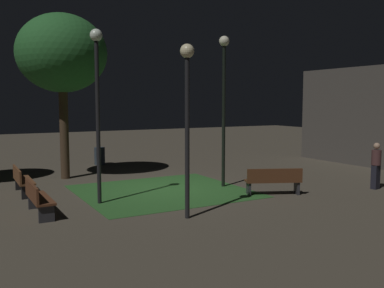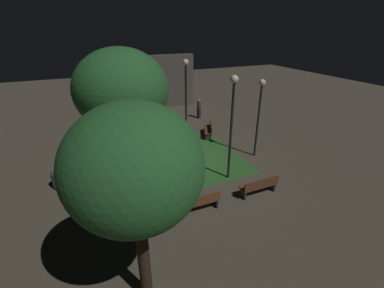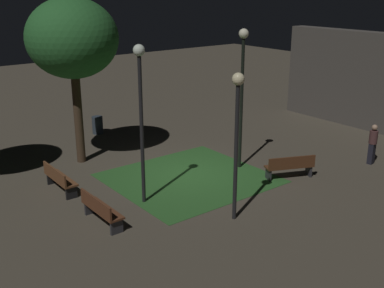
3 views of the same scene
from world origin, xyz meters
TOP-DOWN VIEW (x-y plane):
  - ground_plane at (0.00, 0.00)m, footprint 60.00×60.00m
  - grass_lawn at (0.30, -0.21)m, footprint 5.10×5.42m
  - bench_corner at (-1.50, -4.43)m, footprint 1.80×0.49m
  - bench_path_side at (1.50, -4.43)m, footprint 1.80×0.49m
  - bench_by_lamp at (2.56, 2.69)m, footprint 1.17×1.84m
  - tree_near_wall at (-3.77, -2.53)m, footprint 3.43×3.43m
  - lamp_post_near_wall at (0.60, 2.02)m, footprint 0.36×0.36m
  - lamp_post_plaza_east at (3.67, -1.08)m, footprint 0.36×0.36m
  - lamp_post_plaza_west at (0.98, -2.59)m, footprint 0.36×0.36m
  - trash_bin at (-6.81, -0.22)m, footprint 0.51×0.51m
  - pedestrian at (3.51, 6.40)m, footprint 0.32×0.32m
  - building_wall_backdrop at (0.22, 10.71)m, footprint 9.00×0.80m

SIDE VIEW (x-z plane):
  - ground_plane at x=0.00m, z-range 0.00..0.00m
  - grass_lawn at x=0.30m, z-range 0.00..0.01m
  - trash_bin at x=-6.81m, z-range 0.00..0.83m
  - bench_corner at x=-1.50m, z-range 0.04..0.92m
  - bench_path_side at x=1.50m, z-range 0.04..0.92m
  - bench_by_lamp at x=2.56m, z-range 0.04..0.92m
  - pedestrian at x=3.51m, z-range 0.05..1.66m
  - building_wall_backdrop at x=0.22m, z-range 0.00..4.64m
  - lamp_post_plaza_east at x=3.67m, z-range 0.81..5.26m
  - lamp_post_plaza_west at x=0.98m, z-range 0.86..5.95m
  - lamp_post_near_wall at x=0.60m, z-range 0.87..6.15m
  - tree_near_wall at x=-3.77m, z-range 1.65..8.01m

